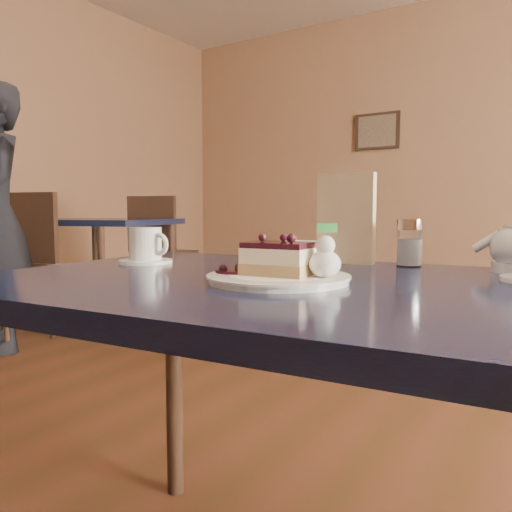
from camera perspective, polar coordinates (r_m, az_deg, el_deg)
The scene contains 10 objects.
main_table at distance 0.90m, azimuth 3.84°, elevation -7.26°, with size 1.18×0.84×0.70m.
dessert_plate at distance 0.84m, azimuth 2.57°, elevation -2.61°, with size 0.24×0.24×0.01m, color white.
cheesecake_slice at distance 0.84m, azimuth 2.58°, elevation -0.34°, with size 0.12×0.09×0.06m.
whipped_cream at distance 0.82m, azimuth 7.89°, elevation -0.87°, with size 0.05×0.05×0.05m.
berry_sauce at distance 0.88m, azimuth -2.26°, elevation -1.73°, with size 0.07×0.07×0.01m, color black.
coffee_set at distance 1.17m, azimuth -12.45°, elevation 0.98°, with size 0.13×0.12×0.08m.
menu_card at distance 1.16m, azimuth 10.25°, elevation 4.24°, with size 0.13×0.03×0.21m, color beige.
sugar_shaker at distance 1.13m, azimuth 17.15°, elevation 1.52°, with size 0.06×0.06×0.10m.
napkin_stack at distance 1.19m, azimuth 5.95°, elevation 0.49°, with size 0.11×0.11×0.05m, color white.
bg_table_far_left at distance 3.90m, azimuth -17.44°, elevation -6.15°, with size 1.18×1.85×1.23m.
Camera 1 is at (0.41, -0.49, 0.82)m, focal length 35.00 mm.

